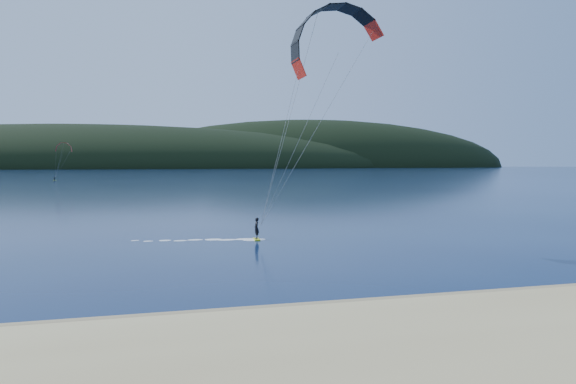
% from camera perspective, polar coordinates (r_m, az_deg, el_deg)
% --- Properties ---
extents(ground, '(1800.00, 1800.00, 0.00)m').
position_cam_1_polar(ground, '(19.91, -4.24, -16.20)').
color(ground, '#071537').
rests_on(ground, ground).
extents(wet_sand, '(220.00, 2.50, 0.10)m').
position_cam_1_polar(wet_sand, '(24.13, -6.35, -12.64)').
color(wet_sand, '#937B55').
rests_on(wet_sand, ground).
extents(headland, '(1200.00, 310.00, 140.00)m').
position_cam_1_polar(headland, '(763.78, -15.04, 2.41)').
color(headland, black).
rests_on(headland, ground).
extents(kitesurfer_near, '(20.01, 8.55, 18.50)m').
position_cam_1_polar(kitesurfer_near, '(44.00, 4.67, 13.36)').
color(kitesurfer_near, '#BFD218').
rests_on(kitesurfer_near, ground).
extents(kitesurfer_far, '(7.84, 8.20, 13.07)m').
position_cam_1_polar(kitesurfer_far, '(221.00, -22.13, 3.96)').
color(kitesurfer_far, '#BFD218').
rests_on(kitesurfer_far, ground).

